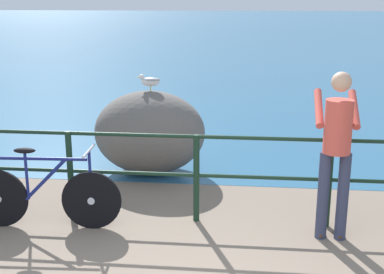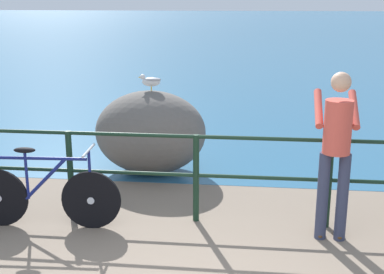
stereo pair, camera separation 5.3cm
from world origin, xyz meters
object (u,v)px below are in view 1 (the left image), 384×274
object	(u,v)px
breakwater_boulder_main	(150,132)
bicycle	(45,194)
person_at_railing	(336,148)
seagull	(150,81)

from	to	relation	value
breakwater_boulder_main	bicycle	bearing A→B (deg)	-112.20
person_at_railing	breakwater_boulder_main	distance (m)	3.01
breakwater_boulder_main	seagull	xyz separation A→B (m)	(0.01, 0.05, 0.74)
person_at_railing	seagull	world-z (taller)	person_at_railing
bicycle	person_at_railing	size ratio (longest dim) A/B	0.95
bicycle	seagull	distance (m)	2.38
bicycle	person_at_railing	world-z (taller)	person_at_railing
bicycle	seagull	world-z (taller)	seagull
bicycle	person_at_railing	distance (m)	3.16
bicycle	breakwater_boulder_main	size ratio (longest dim) A/B	1.06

